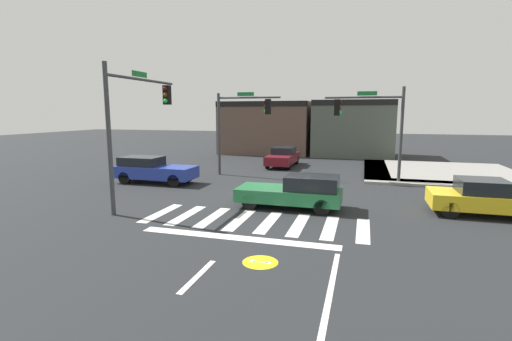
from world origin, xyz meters
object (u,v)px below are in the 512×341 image
at_px(car_maroon, 283,157).
at_px(traffic_signal_northeast, 372,119).
at_px(traffic_signal_southwest, 137,111).
at_px(traffic_signal_northwest, 241,118).
at_px(car_blue, 153,170).
at_px(car_yellow, 485,198).
at_px(car_green, 296,191).

bearing_deg(car_maroon, traffic_signal_northeast, 51.15).
height_order(traffic_signal_southwest, car_maroon, traffic_signal_southwest).
height_order(traffic_signal_northwest, car_blue, traffic_signal_northwest).
height_order(car_yellow, car_maroon, car_yellow).
bearing_deg(car_blue, traffic_signal_southwest, -64.16).
bearing_deg(traffic_signal_northwest, car_yellow, -26.73).
xyz_separation_m(traffic_signal_southwest, car_blue, (-2.21, 4.57, -3.36)).
relative_size(car_yellow, car_green, 0.93).
xyz_separation_m(traffic_signal_northwest, traffic_signal_southwest, (-1.94, -8.46, 0.42)).
distance_m(traffic_signal_northeast, car_maroon, 8.68).
bearing_deg(traffic_signal_northeast, traffic_signal_southwest, 39.83).
bearing_deg(car_blue, car_green, -20.32).
distance_m(traffic_signal_northwest, car_yellow, 14.22).
bearing_deg(traffic_signal_southwest, traffic_signal_northwest, -12.89).
relative_size(traffic_signal_northeast, car_maroon, 1.18).
xyz_separation_m(traffic_signal_northeast, car_yellow, (4.35, -6.14, -3.01)).
xyz_separation_m(car_green, car_maroon, (-3.21, 12.24, -0.01)).
relative_size(traffic_signal_northwest, car_maroon, 1.15).
relative_size(traffic_signal_northeast, car_green, 1.24).
xyz_separation_m(car_green, car_blue, (-9.09, 3.37, 0.06)).
relative_size(car_blue, car_maroon, 1.00).
height_order(traffic_signal_northeast, car_yellow, traffic_signal_northeast).
bearing_deg(traffic_signal_northeast, car_yellow, 125.30).
bearing_deg(car_blue, traffic_signal_northwest, 43.12).
bearing_deg(traffic_signal_northeast, car_maroon, -38.85).
xyz_separation_m(traffic_signal_northwest, traffic_signal_northeast, (8.07, -0.11, 0.01)).
height_order(traffic_signal_northeast, car_green, traffic_signal_northeast).
xyz_separation_m(car_yellow, car_blue, (-16.56, 2.37, 0.07)).
height_order(car_green, car_maroon, car_green).
bearing_deg(traffic_signal_northwest, traffic_signal_northeast, -0.79).
distance_m(traffic_signal_northwest, car_blue, 6.40).
bearing_deg(car_green, car_blue, -20.32).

